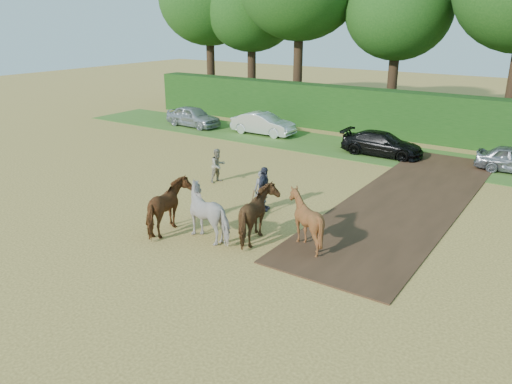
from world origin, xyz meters
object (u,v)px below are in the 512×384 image
at_px(spectator_near, 218,166).
at_px(parked_cars, 443,150).
at_px(plough_team, 236,213).
at_px(spectator_far, 264,189).

xyz_separation_m(spectator_near, parked_cars, (8.01, 9.44, -0.11)).
distance_m(plough_team, parked_cars, 14.59).
height_order(spectator_near, plough_team, plough_team).
relative_size(spectator_far, plough_team, 0.28).
bearing_deg(parked_cars, spectator_near, -130.32).
bearing_deg(spectator_far, spectator_near, 51.50).
distance_m(spectator_far, plough_team, 2.95).
distance_m(spectator_near, plough_team, 6.56).
height_order(spectator_far, parked_cars, spectator_far).
relative_size(spectator_near, parked_cars, 0.04).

